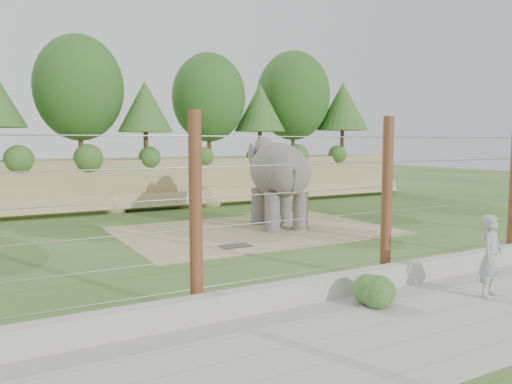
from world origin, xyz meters
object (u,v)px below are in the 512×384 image
barrier_fence (387,199)px  zookeeper (491,256)px  elephant (279,183)px  stone_ball (275,218)px

barrier_fence → zookeeper: size_ratio=11.26×
elephant → stone_ball: 1.39m
elephant → zookeeper: (-0.73, -9.92, -0.84)m
stone_ball → zookeeper: size_ratio=0.41×
stone_ball → zookeeper: bearing=-92.9°
zookeeper → elephant: bearing=70.5°
elephant → barrier_fence: barrier_fence is taller
elephant → barrier_fence: (-1.73, -7.75, 0.25)m
elephant → stone_ball: size_ratio=5.91×
barrier_fence → zookeeper: bearing=-65.2°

